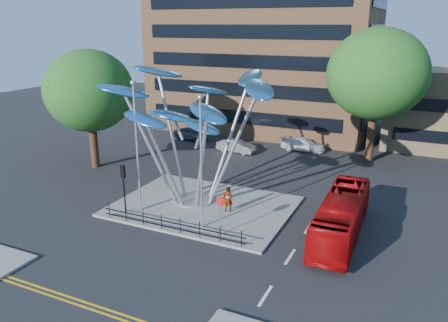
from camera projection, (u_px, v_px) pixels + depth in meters
The scene contains 17 objects.
ground at pixel (170, 248), 24.98m from camera, with size 120.00×120.00×0.00m, color black.
traffic_island at pixel (203, 206), 30.55m from camera, with size 12.00×9.00×0.15m, color slate.
double_yellow_near at pixel (100, 307), 19.80m from camera, with size 40.00×0.12×0.01m, color gold.
double_yellow_far at pixel (96, 311), 19.54m from camera, with size 40.00×0.12×0.01m, color gold.
tree_right at pixel (377, 74), 38.34m from camera, with size 8.80×8.80×12.11m.
tree_left at pixel (89, 91), 37.22m from camera, with size 7.60×7.60×10.32m.
leaf_sculpture at pixel (193, 107), 29.52m from camera, with size 12.72×9.54×9.51m.
street_lamp_left at pixel (136, 136), 28.21m from camera, with size 0.36×0.36×8.80m.
street_lamp_right at pixel (201, 151), 25.84m from camera, with size 0.36×0.36×8.30m.
traffic_light_island at pixel (123, 179), 28.37m from camera, with size 0.28×0.18×3.42m.
no_entry_sign_island at pixel (221, 209), 25.80m from camera, with size 0.60×0.10×2.45m.
pedestrian_railing_front at pixel (171, 225), 26.69m from camera, with size 10.00×0.06×1.00m.
red_bus at pixel (341, 216), 26.05m from camera, with size 2.19×9.34×2.60m, color #9C0709.
pedestrian at pixel (228, 199), 29.28m from camera, with size 0.65×0.43×1.78m, color gray.
parked_car_left at pixel (191, 134), 48.10m from camera, with size 1.61×4.01×1.37m, color #44454C.
parked_car_mid at pixel (236, 146), 43.46m from camera, with size 1.37×3.94×1.30m, color #939499.
parked_car_right at pixel (303, 144), 44.05m from camera, with size 1.81×4.45×1.29m, color silver.
Camera 1 is at (12.24, -18.91, 12.30)m, focal length 35.00 mm.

